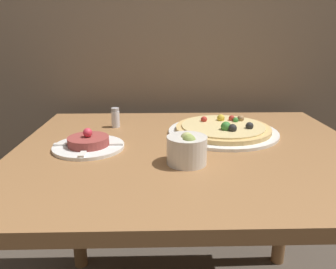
% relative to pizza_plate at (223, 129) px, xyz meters
% --- Properties ---
extents(dining_table, '(1.07, 0.88, 0.73)m').
position_rel_pizza_plate_xyz_m(dining_table, '(-0.13, -0.14, -0.12)').
color(dining_table, olive).
rests_on(dining_table, ground_plane).
extents(pizza_plate, '(0.38, 0.38, 0.06)m').
position_rel_pizza_plate_xyz_m(pizza_plate, '(0.00, 0.00, 0.00)').
color(pizza_plate, white).
rests_on(pizza_plate, dining_table).
extents(tartare_plate, '(0.21, 0.21, 0.06)m').
position_rel_pizza_plate_xyz_m(tartare_plate, '(-0.43, -0.14, -0.00)').
color(tartare_plate, white).
rests_on(tartare_plate, dining_table).
extents(small_bowl, '(0.11, 0.11, 0.09)m').
position_rel_pizza_plate_xyz_m(small_bowl, '(-0.15, -0.27, 0.03)').
color(small_bowl, silver).
rests_on(small_bowl, dining_table).
extents(salt_shaker, '(0.03, 0.03, 0.07)m').
position_rel_pizza_plate_xyz_m(salt_shaker, '(-0.38, 0.09, 0.02)').
color(salt_shaker, silver).
rests_on(salt_shaker, dining_table).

